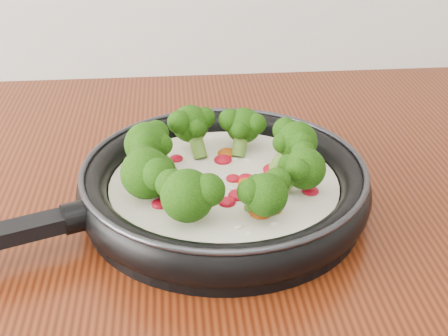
{
  "coord_description": "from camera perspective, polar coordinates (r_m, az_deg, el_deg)",
  "views": [
    {
      "loc": [
        -0.1,
        0.5,
        1.27
      ],
      "look_at": [
        -0.05,
        1.07,
        0.95
      ],
      "focal_mm": 49.1,
      "sensor_mm": 36.0,
      "label": 1
    }
  ],
  "objects": [
    {
      "name": "skillet",
      "position": [
        0.66,
        -0.39,
        -1.38
      ],
      "size": [
        0.52,
        0.41,
        0.09
      ],
      "color": "black",
      "rests_on": "counter"
    }
  ]
}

